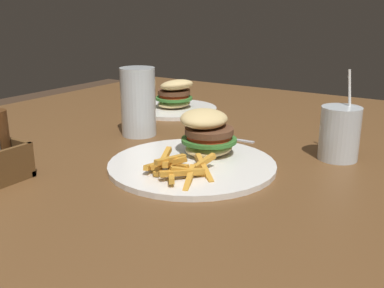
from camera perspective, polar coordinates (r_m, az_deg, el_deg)
dining_table at (r=1.00m, az=-1.96°, el=-5.85°), size 1.48×1.33×0.72m
meal_plate_near at (r=0.83m, az=0.78°, el=-0.91°), size 0.31×0.31×0.10m
beer_glass at (r=1.02m, az=-6.83°, el=5.10°), size 0.08×0.08×0.15m
juice_glass at (r=0.90m, az=18.21°, el=1.06°), size 0.08×0.08×0.17m
spoon at (r=1.03m, az=1.13°, el=1.50°), size 0.04×0.17×0.01m
meal_plate_far at (r=1.27m, az=-2.23°, el=5.47°), size 0.24×0.24×0.10m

